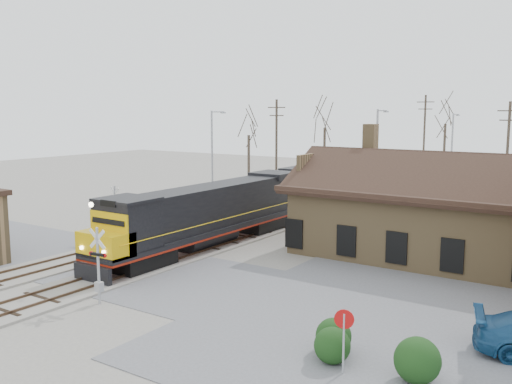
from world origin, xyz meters
TOP-DOWN VIEW (x-y plane):
  - ground at (0.00, 0.00)m, footprint 140.00×140.00m
  - road at (0.00, 0.00)m, footprint 60.00×9.00m
  - parking_lot at (18.00, 4.00)m, footprint 22.00×26.00m
  - track_main at (0.00, 15.00)m, footprint 3.40×90.00m
  - track_siding at (-4.50, 15.00)m, footprint 3.40×90.00m
  - depot at (11.99, 12.00)m, footprint 15.20×9.31m
  - locomotive_lead at (0.00, 5.83)m, footprint 2.81×18.84m
  - locomotive_trailing at (0.00, 24.95)m, footprint 2.81×18.84m
  - crossbuck_near at (2.64, -4.82)m, footprint 1.02×0.27m
  - crossbuck_far at (-6.69, 4.72)m, footprint 1.06×0.28m
  - do_not_enter_sign at (14.95, -5.03)m, footprint 0.65×0.25m
  - hedge_a at (13.94, -3.70)m, footprint 1.31×1.31m
  - hedge_b at (14.27, -4.48)m, footprint 1.29×1.29m
  - hedge_c at (17.21, -4.25)m, footprint 1.53×1.53m
  - streetlight_a at (-8.98, 18.44)m, footprint 0.25×2.04m
  - streetlight_b at (6.03, 19.63)m, footprint 0.25×2.04m
  - streetlight_c at (7.46, 35.31)m, footprint 0.25×2.04m
  - utility_pole_a at (-7.75, 27.19)m, footprint 2.00×0.24m
  - utility_pole_b at (1.94, 43.91)m, footprint 2.00×0.24m
  - utility_pole_c at (13.28, 30.93)m, footprint 2.00×0.24m
  - tree_a at (-15.21, 33.07)m, footprint 3.94×3.94m
  - tree_b at (-8.38, 39.01)m, footprint 4.48×4.48m
  - tree_c at (2.42, 50.63)m, footprint 4.74×4.74m

SIDE VIEW (x-z plane):
  - ground at x=0.00m, z-range 0.00..0.00m
  - road at x=0.00m, z-range 0.00..0.03m
  - parking_lot at x=18.00m, z-range 0.01..0.04m
  - track_main at x=0.00m, z-range -0.05..0.19m
  - track_siding at x=-4.50m, z-range -0.05..0.19m
  - hedge_b at x=14.27m, z-range 0.00..1.29m
  - hedge_a at x=13.94m, z-range 0.00..1.31m
  - hedge_c at x=17.21m, z-range 0.00..1.53m
  - do_not_enter_sign at x=14.95m, z-range 0.44..2.71m
  - crossbuck_near at x=2.64m, z-range -0.08..3.49m
  - crossbuck_far at x=-6.69m, z-range -0.09..3.62m
  - locomotive_trailing at x=0.00m, z-range 0.22..4.17m
  - locomotive_lead at x=0.00m, z-range 0.11..4.28m
  - depot at x=11.99m, z-range -1.54..6.36m
  - streetlight_c at x=7.46m, z-range 0.53..9.02m
  - streetlight_a at x=-8.98m, z-range 0.53..9.28m
  - streetlight_b at x=6.03m, z-range 0.54..9.41m
  - utility_pole_c at x=13.28m, z-range 0.22..9.76m
  - utility_pole_a at x=-7.75m, z-range 0.22..10.08m
  - utility_pole_b at x=1.94m, z-range 0.23..10.74m
  - tree_a at x=-15.21m, z-range 2.04..11.69m
  - tree_b at x=-8.38m, z-range 2.33..13.31m
  - tree_c at x=2.42m, z-range 2.47..14.08m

